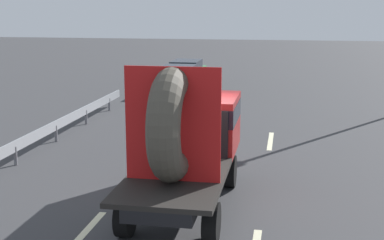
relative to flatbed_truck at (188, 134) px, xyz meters
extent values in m
plane|color=#38383A|center=(-0.23, 0.46, -1.59)|extent=(120.00, 120.00, 0.00)
cylinder|color=black|center=(-0.85, 1.13, -1.19)|extent=(0.28, 0.80, 0.80)
cylinder|color=black|center=(0.85, 1.13, -1.19)|extent=(0.28, 0.80, 0.80)
cylinder|color=black|center=(-0.85, -2.13, -1.19)|extent=(0.28, 0.80, 0.80)
cylinder|color=black|center=(0.85, -2.13, -1.19)|extent=(0.28, 0.80, 0.80)
cube|color=black|center=(0.00, -0.49, -0.79)|extent=(1.30, 5.21, 0.25)
cube|color=maroon|center=(0.00, 1.13, 0.01)|extent=(2.00, 1.97, 1.35)
cube|color=black|center=(0.00, 1.08, 0.31)|extent=(2.02, 1.87, 0.44)
cube|color=black|center=(0.00, -1.48, -0.61)|extent=(2.00, 3.24, 0.10)
cube|color=black|center=(0.00, 0.09, -0.01)|extent=(1.80, 0.08, 1.10)
torus|color=#474238|center=(0.00, -1.63, 0.58)|extent=(0.64, 2.28, 2.28)
cube|color=red|center=(0.00, -1.63, 0.58)|extent=(1.90, 0.03, 2.28)
cylinder|color=black|center=(-4.20, 16.60, -1.26)|extent=(0.23, 0.66, 0.66)
cylinder|color=black|center=(-2.60, 16.60, -1.26)|extent=(0.23, 0.66, 0.66)
cylinder|color=black|center=(-4.20, 13.84, -1.26)|extent=(0.23, 0.66, 0.66)
cylinder|color=black|center=(-2.60, 13.84, -1.26)|extent=(0.23, 0.66, 0.66)
cube|color=#33723F|center=(-3.40, 15.22, -0.98)|extent=(1.85, 4.31, 0.56)
cube|color=black|center=(-3.40, 15.12, -0.44)|extent=(1.66, 2.41, 0.51)
cube|color=gray|center=(-5.34, 5.93, -1.04)|extent=(0.06, 10.83, 0.32)
cylinder|color=slate|center=(-5.34, 1.87, -1.32)|extent=(0.10, 0.10, 0.55)
cylinder|color=slate|center=(-5.34, 4.57, -1.32)|extent=(0.10, 0.10, 0.55)
cylinder|color=slate|center=(-5.34, 7.28, -1.32)|extent=(0.10, 0.10, 0.55)
cylinder|color=slate|center=(-5.34, 9.98, -1.32)|extent=(0.10, 0.10, 0.55)
cube|color=beige|center=(-1.70, -2.15, -1.59)|extent=(0.16, 2.16, 0.01)
cube|color=beige|center=(-1.70, 5.40, -1.59)|extent=(0.16, 2.19, 0.01)
cube|color=beige|center=(1.70, 5.92, -1.59)|extent=(0.16, 2.43, 0.01)
cylinder|color=black|center=(-4.40, 20.23, -1.28)|extent=(0.21, 0.62, 0.62)
cylinder|color=black|center=(-2.88, 20.23, -1.28)|extent=(0.21, 0.62, 0.62)
cylinder|color=black|center=(-4.40, 17.62, -1.28)|extent=(0.21, 0.62, 0.62)
cylinder|color=black|center=(-2.88, 17.62, -1.28)|extent=(0.21, 0.62, 0.62)
cube|color=#33723F|center=(-3.64, 18.93, -1.02)|extent=(1.75, 4.08, 0.53)
cube|color=black|center=(-3.64, 18.83, -0.51)|extent=(1.57, 2.28, 0.49)
camera|label=1|loc=(2.15, -11.43, 2.84)|focal=49.40mm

